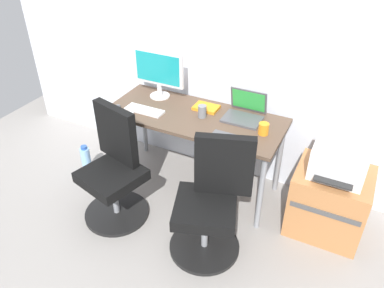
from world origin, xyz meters
TOP-DOWN VIEW (x-y plane):
  - ground_plane at (0.00, 0.00)m, footprint 5.28×5.28m
  - back_wall at (0.00, 0.40)m, footprint 4.40×0.04m
  - desk at (0.00, 0.00)m, footprint 1.50×0.63m
  - office_chair_left at (-0.43, -0.60)m, footprint 0.54×0.54m
  - office_chair_right at (0.43, -0.60)m, footprint 0.56×0.56m
  - side_cabinet at (1.18, -0.03)m, footprint 0.56×0.49m
  - printer at (1.18, -0.03)m, footprint 0.38×0.40m
  - water_bottle_on_floor at (-1.00, -0.31)m, footprint 0.09×0.09m
  - desktop_monitor at (-0.44, 0.17)m, footprint 0.48×0.18m
  - open_laptop at (0.38, 0.16)m, footprint 0.31×0.27m
  - keyboard_by_monitor at (-0.42, -0.12)m, footprint 0.34×0.12m
  - keyboard_by_laptop at (0.42, -0.21)m, footprint 0.34×0.12m
  - mouse_by_monitor at (-0.65, -0.20)m, footprint 0.06×0.10m
  - mouse_by_laptop at (-0.49, -0.25)m, footprint 0.06×0.10m
  - coffee_mug at (0.60, -0.02)m, footprint 0.08×0.08m
  - pen_cup at (0.07, 0.01)m, footprint 0.07×0.07m
  - notebook at (0.04, 0.15)m, footprint 0.21×0.15m

SIDE VIEW (x-z plane):
  - ground_plane at x=0.00m, z-range 0.00..0.00m
  - water_bottle_on_floor at x=-1.00m, z-range -0.01..0.30m
  - side_cabinet at x=1.18m, z-range 0.00..0.55m
  - office_chair_left at x=-0.43m, z-range -0.05..0.89m
  - office_chair_right at x=0.43m, z-range -0.05..0.89m
  - desk at x=0.00m, z-range 0.29..1.03m
  - printer at x=1.18m, z-range 0.55..0.79m
  - keyboard_by_monitor at x=-0.42m, z-range 0.74..0.75m
  - keyboard_by_laptop at x=0.42m, z-range 0.74..0.75m
  - notebook at x=0.04m, z-range 0.74..0.76m
  - mouse_by_monitor at x=-0.65m, z-range 0.74..0.77m
  - mouse_by_laptop at x=-0.49m, z-range 0.74..0.77m
  - coffee_mug at x=0.60m, z-range 0.74..0.83m
  - pen_cup at x=0.07m, z-range 0.74..0.84m
  - open_laptop at x=0.38m, z-range 0.68..0.90m
  - desktop_monitor at x=-0.44m, z-range 0.77..1.20m
  - back_wall at x=0.00m, z-range 0.00..2.60m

